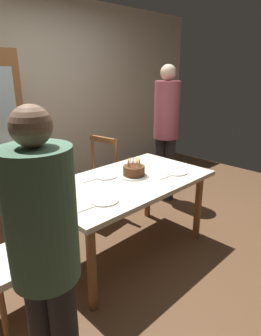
{
  "coord_description": "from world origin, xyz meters",
  "views": [
    {
      "loc": [
        -1.71,
        -1.76,
        1.7
      ],
      "look_at": [
        0.05,
        0.0,
        0.85
      ],
      "focal_mm": 31.11,
      "sensor_mm": 36.0,
      "label": 1
    }
  ],
  "objects": [
    {
      "name": "plate_near_guest",
      "position": [
        0.47,
        -0.2,
        0.75
      ],
      "size": [
        0.22,
        0.22,
        0.01
      ],
      "primitive_type": "cylinder",
      "color": "white",
      "rests_on": "dining_table"
    },
    {
      "name": "fork_near_celebrant",
      "position": [
        -0.59,
        -0.22,
        0.75
      ],
      "size": [
        0.18,
        0.02,
        0.01
      ],
      "primitive_type": "cube",
      "rotation": [
        0.0,
        0.0,
        -0.04
      ],
      "color": "silver",
      "rests_on": "dining_table"
    },
    {
      "name": "fork_near_guest",
      "position": [
        0.31,
        -0.22,
        0.75
      ],
      "size": [
        0.18,
        0.02,
        0.01
      ],
      "primitive_type": "cube",
      "rotation": [
        0.0,
        0.0,
        -0.04
      ],
      "color": "silver",
      "rests_on": "dining_table"
    },
    {
      "name": "birthday_cake",
      "position": [
        0.12,
        0.02,
        0.79
      ],
      "size": [
        0.28,
        0.28,
        0.17
      ],
      "color": "silver",
      "rests_on": "dining_table"
    },
    {
      "name": "dining_table",
      "position": [
        0.0,
        0.0,
        0.65
      ],
      "size": [
        1.57,
        0.89,
        0.75
      ],
      "color": "beige",
      "rests_on": "ground"
    },
    {
      "name": "chair_spindle_back",
      "position": [
        0.23,
        0.77,
        0.46
      ],
      "size": [
        0.5,
        0.5,
        0.95
      ],
      "color": "tan",
      "rests_on": "ground"
    },
    {
      "name": "plate_near_celebrant",
      "position": [
        -0.43,
        -0.2,
        0.75
      ],
      "size": [
        0.22,
        0.22,
        0.01
      ],
      "primitive_type": "cylinder",
      "color": "white",
      "rests_on": "dining_table"
    },
    {
      "name": "fork_far_side",
      "position": [
        -0.24,
        0.21,
        0.75
      ],
      "size": [
        0.18,
        0.02,
        0.01
      ],
      "primitive_type": "cube",
      "rotation": [
        0.0,
        0.0,
        0.0
      ],
      "color": "silver",
      "rests_on": "dining_table"
    },
    {
      "name": "person_guest",
      "position": [
        1.22,
        0.53,
        1.0
      ],
      "size": [
        0.32,
        0.32,
        1.75
      ],
      "color": "#262328",
      "rests_on": "ground"
    },
    {
      "name": "plate_far_side",
      "position": [
        -0.08,
        0.2,
        0.75
      ],
      "size": [
        0.22,
        0.22,
        0.01
      ],
      "primitive_type": "cylinder",
      "color": "white",
      "rests_on": "dining_table"
    },
    {
      "name": "person_celebrant",
      "position": [
        -1.18,
        -0.66,
        0.89
      ],
      "size": [
        0.32,
        0.32,
        1.57
      ],
      "color": "#262328",
      "rests_on": "ground"
    },
    {
      "name": "ground",
      "position": [
        0.0,
        0.0,
        0.0
      ],
      "size": [
        6.4,
        6.4,
        0.0
      ],
      "primitive_type": "plane",
      "color": "brown"
    },
    {
      "name": "back_wall",
      "position": [
        0.0,
        1.85,
        1.3
      ],
      "size": [
        6.4,
        0.1,
        2.6
      ],
      "primitive_type": "cube",
      "color": "beige",
      "rests_on": "ground"
    }
  ]
}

